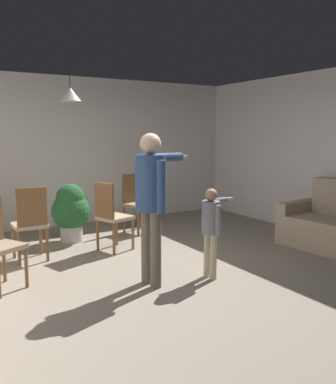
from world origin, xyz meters
TOP-DOWN VIEW (x-y plane):
  - ground at (0.00, 0.00)m, footprint 7.68×7.68m
  - wall_back at (0.00, 3.20)m, footprint 6.40×0.10m
  - person_adult at (-0.34, -0.32)m, footprint 0.81×0.55m
  - person_child at (0.36, -0.48)m, footprint 0.55×0.34m
  - dining_chair_by_counter at (0.64, 2.06)m, footprint 0.52×0.52m
  - dining_chair_near_wall at (-0.20, 1.16)m, footprint 0.53×0.53m
  - dining_chair_centre_back at (-1.30, 1.24)m, footprint 0.42×0.42m
  - potted_plant_corner at (-0.53, 1.98)m, footprint 0.59×0.59m
  - ceiling_light_pendant at (-0.54, 1.78)m, footprint 0.32×0.32m

SIDE VIEW (x-z plane):
  - ground at x=0.00m, z-range 0.00..0.00m
  - potted_plant_corner at x=-0.53m, z-range 0.05..0.95m
  - dining_chair_by_counter at x=0.64m, z-range 0.05..1.05m
  - dining_chair_near_wall at x=-0.20m, z-range 0.05..1.05m
  - dining_chair_centre_back at x=-1.30m, z-range 0.05..1.05m
  - person_child at x=0.36m, z-range 0.13..1.19m
  - person_adult at x=-0.34m, z-range 0.20..1.89m
  - wall_back at x=0.00m, z-range 0.00..2.70m
  - ceiling_light_pendant at x=-0.54m, z-range 1.98..2.53m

